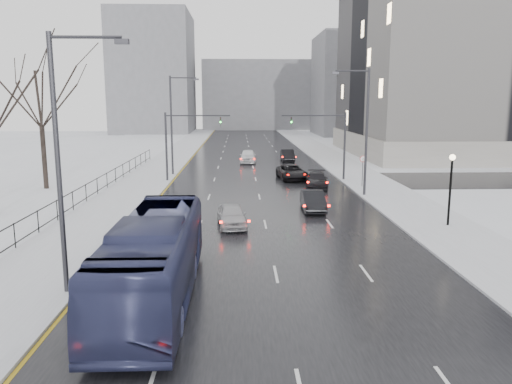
{
  "coord_description": "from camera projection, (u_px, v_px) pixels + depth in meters",
  "views": [
    {
      "loc": [
        -1.58,
        1.14,
        7.53
      ],
      "look_at": [
        -0.65,
        28.65,
        2.5
      ],
      "focal_mm": 35.0,
      "sensor_mm": 36.0,
      "label": 1
    }
  ],
  "objects": [
    {
      "name": "road",
      "position": [
        253.0,
        165.0,
        59.27
      ],
      "size": [
        16.0,
        150.0,
        0.04
      ],
      "primitive_type": "cube",
      "color": "black",
      "rests_on": "ground"
    },
    {
      "name": "cross_road",
      "position": [
        256.0,
        181.0,
        47.47
      ],
      "size": [
        130.0,
        10.0,
        0.04
      ],
      "primitive_type": "cube",
      "color": "black",
      "rests_on": "ground"
    },
    {
      "name": "sidewalk_left",
      "position": [
        164.0,
        165.0,
        58.91
      ],
      "size": [
        5.0,
        150.0,
        0.16
      ],
      "primitive_type": "cube",
      "color": "silver",
      "rests_on": "ground"
    },
    {
      "name": "sidewalk_right",
      "position": [
        340.0,
        164.0,
        59.61
      ],
      "size": [
        5.0,
        150.0,
        0.16
      ],
      "primitive_type": "cube",
      "color": "silver",
      "rests_on": "ground"
    },
    {
      "name": "park_strip",
      "position": [
        83.0,
        166.0,
        58.6
      ],
      "size": [
        14.0,
        150.0,
        0.12
      ],
      "primitive_type": "cube",
      "color": "white",
      "rests_on": "ground"
    },
    {
      "name": "tree_park_e",
      "position": [
        47.0,
        190.0,
        42.94
      ],
      "size": [
        9.45,
        9.45,
        13.5
      ],
      "primitive_type": null,
      "color": "black",
      "rests_on": "ground"
    },
    {
      "name": "iron_fence",
      "position": [
        45.0,
        216.0,
        29.19
      ],
      "size": [
        0.06,
        70.0,
        1.3
      ],
      "color": "black",
      "rests_on": "sidewalk_left"
    },
    {
      "name": "streetlight_r_mid",
      "position": [
        364.0,
        126.0,
        38.87
      ],
      "size": [
        2.95,
        0.25,
        10.0
      ],
      "color": "#2D2D33",
      "rests_on": "ground"
    },
    {
      "name": "streetlight_l_near",
      "position": [
        63.0,
        153.0,
        18.67
      ],
      "size": [
        2.95,
        0.25,
        10.0
      ],
      "color": "#2D2D33",
      "rests_on": "ground"
    },
    {
      "name": "streetlight_l_far",
      "position": [
        174.0,
        120.0,
        50.13
      ],
      "size": [
        2.95,
        0.25,
        10.0
      ],
      "color": "#2D2D33",
      "rests_on": "ground"
    },
    {
      "name": "lamppost_r_mid",
      "position": [
        451.0,
        179.0,
        29.62
      ],
      "size": [
        0.36,
        0.36,
        4.28
      ],
      "color": "black",
      "rests_on": "sidewalk_right"
    },
    {
      "name": "mast_signal_right",
      "position": [
        334.0,
        138.0,
        46.98
      ],
      "size": [
        6.1,
        0.33,
        6.5
      ],
      "color": "#2D2D33",
      "rests_on": "ground"
    },
    {
      "name": "mast_signal_left",
      "position": [
        178.0,
        138.0,
        46.49
      ],
      "size": [
        6.1,
        0.33,
        6.5
      ],
      "color": "#2D2D33",
      "rests_on": "ground"
    },
    {
      "name": "no_uturn_sign",
      "position": [
        363.0,
        162.0,
        43.44
      ],
      "size": [
        0.6,
        0.06,
        2.7
      ],
      "color": "#2D2D33",
      "rests_on": "sidewalk_right"
    },
    {
      "name": "civic_building",
      "position": [
        498.0,
        74.0,
        70.22
      ],
      "size": [
        41.0,
        31.0,
        24.8
      ],
      "color": "gray",
      "rests_on": "ground"
    },
    {
      "name": "bldg_far_right",
      "position": [
        370.0,
        85.0,
        112.3
      ],
      "size": [
        24.0,
        20.0,
        22.0
      ],
      "primitive_type": "cube",
      "color": "slate",
      "rests_on": "ground"
    },
    {
      "name": "bldg_far_left",
      "position": [
        154.0,
        74.0,
        119.93
      ],
      "size": [
        18.0,
        22.0,
        28.0
      ],
      "primitive_type": "cube",
      "color": "slate",
      "rests_on": "ground"
    },
    {
      "name": "bldg_far_center",
      "position": [
        259.0,
        96.0,
        136.44
      ],
      "size": [
        30.0,
        18.0,
        18.0
      ],
      "primitive_type": "cube",
      "color": "slate",
      "rests_on": "ground"
    },
    {
      "name": "bus",
      "position": [
        155.0,
        259.0,
        18.81
      ],
      "size": [
        2.76,
        11.66,
        3.24
      ],
      "primitive_type": "imported",
      "rotation": [
        0.0,
        0.0,
        0.0
      ],
      "color": "navy",
      "rests_on": "road"
    },
    {
      "name": "sedan_center_near",
      "position": [
        232.0,
        215.0,
        30.16
      ],
      "size": [
        2.07,
        4.18,
        1.37
      ],
      "primitive_type": "imported",
      "rotation": [
        0.0,
        0.0,
        0.11
      ],
      "color": "#A5A5A9",
      "rests_on": "road"
    },
    {
      "name": "sedan_right_near",
      "position": [
        313.0,
        201.0,
        34.45
      ],
      "size": [
        1.54,
        4.2,
        1.38
      ],
      "primitive_type": "imported",
      "rotation": [
        0.0,
        0.0,
        -0.02
      ],
      "color": "black",
      "rests_on": "road"
    },
    {
      "name": "sedan_right_cross",
      "position": [
        292.0,
        172.0,
        48.22
      ],
      "size": [
        2.95,
        5.37,
        1.43
      ],
      "primitive_type": "imported",
      "rotation": [
        0.0,
        0.0,
        0.12
      ],
      "color": "black",
      "rests_on": "road"
    },
    {
      "name": "sedan_right_far",
      "position": [
        317.0,
        180.0,
        43.75
      ],
      "size": [
        2.44,
        4.78,
        1.33
      ],
      "primitive_type": "imported",
      "rotation": [
        0.0,
        0.0,
        -0.13
      ],
      "color": "black",
      "rests_on": "road"
    },
    {
      "name": "sedan_center_far",
      "position": [
        248.0,
        156.0,
        61.22
      ],
      "size": [
        2.15,
        4.91,
        1.65
      ],
      "primitive_type": "imported",
      "rotation": [
        0.0,
        0.0,
        -0.04
      ],
      "color": "white",
      "rests_on": "road"
    },
    {
      "name": "sedan_right_distant",
      "position": [
        287.0,
        155.0,
        62.81
      ],
      "size": [
        1.57,
        4.46,
        1.47
      ],
      "primitive_type": "imported",
      "rotation": [
        0.0,
        0.0,
        0.0
      ],
      "color": "black",
      "rests_on": "road"
    }
  ]
}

